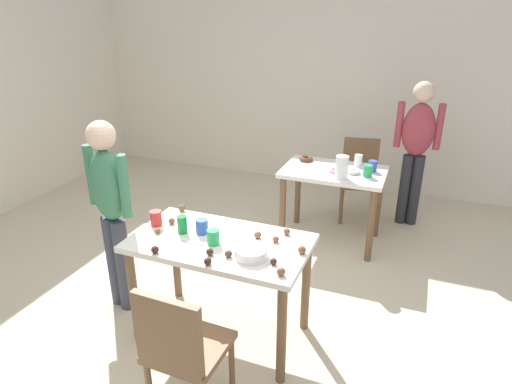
% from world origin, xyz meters
% --- Properties ---
extents(ground_plane, '(6.40, 6.40, 0.00)m').
position_xyz_m(ground_plane, '(0.00, 0.00, 0.00)').
color(ground_plane, beige).
extents(wall_back, '(6.40, 0.10, 2.60)m').
position_xyz_m(wall_back, '(0.00, 3.20, 1.30)').
color(wall_back, beige).
rests_on(wall_back, ground_plane).
extents(dining_table_near, '(1.17, 0.66, 0.75)m').
position_xyz_m(dining_table_near, '(0.06, -0.04, 0.64)').
color(dining_table_near, silver).
rests_on(dining_table_near, ground_plane).
extents(dining_table_far, '(0.96, 0.63, 0.75)m').
position_xyz_m(dining_table_far, '(0.46, 1.60, 0.62)').
color(dining_table_far, silver).
rests_on(dining_table_far, ground_plane).
extents(chair_near_table, '(0.41, 0.41, 0.87)m').
position_xyz_m(chair_near_table, '(0.17, -0.74, 0.50)').
color(chair_near_table, brown).
rests_on(chair_near_table, ground_plane).
extents(chair_far_table, '(0.47, 0.47, 0.87)m').
position_xyz_m(chair_far_table, '(0.61, 2.27, 0.50)').
color(chair_far_table, brown).
rests_on(chair_far_table, ground_plane).
extents(person_girl_near, '(0.45, 0.28, 1.47)m').
position_xyz_m(person_girl_near, '(-0.81, -0.03, 0.88)').
color(person_girl_near, '#383D4C').
rests_on(person_girl_near, ground_plane).
extents(person_adult_far, '(0.45, 0.23, 1.51)m').
position_xyz_m(person_adult_far, '(1.15, 2.29, 0.91)').
color(person_adult_far, '#28282D').
rests_on(person_adult_far, ground_plane).
extents(mixing_bowl, '(0.21, 0.21, 0.06)m').
position_xyz_m(mixing_bowl, '(0.33, -0.15, 0.78)').
color(mixing_bowl, white).
rests_on(mixing_bowl, dining_table_near).
extents(soda_can, '(0.07, 0.07, 0.12)m').
position_xyz_m(soda_can, '(-0.22, -0.03, 0.81)').
color(soda_can, '#198438').
rests_on(soda_can, dining_table_near).
extents(fork_near, '(0.17, 0.02, 0.01)m').
position_xyz_m(fork_near, '(-0.10, -0.14, 0.75)').
color(fork_near, silver).
rests_on(fork_near, dining_table_near).
extents(cup_near_0, '(0.08, 0.08, 0.10)m').
position_xyz_m(cup_near_0, '(-0.10, 0.01, 0.80)').
color(cup_near_0, '#3351B2').
rests_on(cup_near_0, dining_table_near).
extents(cup_near_1, '(0.08, 0.08, 0.11)m').
position_xyz_m(cup_near_1, '(-0.45, 0.00, 0.80)').
color(cup_near_1, red).
rests_on(cup_near_1, dining_table_near).
extents(cup_near_2, '(0.08, 0.08, 0.10)m').
position_xyz_m(cup_near_2, '(0.04, -0.09, 0.80)').
color(cup_near_2, green).
rests_on(cup_near_2, dining_table_near).
extents(cake_ball_0, '(0.05, 0.05, 0.05)m').
position_xyz_m(cake_ball_0, '(0.12, -0.33, 0.77)').
color(cake_ball_0, '#3D2319').
rests_on(cake_ball_0, dining_table_near).
extents(cake_ball_1, '(0.04, 0.04, 0.04)m').
position_xyz_m(cake_ball_1, '(-0.37, -0.10, 0.77)').
color(cake_ball_1, brown).
rests_on(cake_ball_1, dining_table_near).
extents(cake_ball_2, '(0.05, 0.05, 0.05)m').
position_xyz_m(cake_ball_2, '(0.56, -0.28, 0.78)').
color(cake_ball_2, brown).
rests_on(cake_ball_2, dining_table_near).
extents(cake_ball_3, '(0.04, 0.04, 0.04)m').
position_xyz_m(cake_ball_3, '(0.41, 0.07, 0.77)').
color(cake_ball_3, brown).
rests_on(cake_ball_3, dining_table_near).
extents(cake_ball_4, '(0.05, 0.05, 0.05)m').
position_xyz_m(cake_ball_4, '(-0.24, -0.33, 0.77)').
color(cake_ball_4, '#3D2319').
rests_on(cake_ball_4, dining_table_near).
extents(cake_ball_5, '(0.05, 0.05, 0.05)m').
position_xyz_m(cake_ball_5, '(0.44, 0.20, 0.77)').
color(cake_ball_5, brown).
rests_on(cake_ball_5, dining_table_near).
extents(cake_ball_6, '(0.05, 0.05, 0.05)m').
position_xyz_m(cake_ball_6, '(-0.40, 0.26, 0.78)').
color(cake_ball_6, brown).
rests_on(cake_ball_6, dining_table_near).
extents(cake_ball_7, '(0.05, 0.05, 0.05)m').
position_xyz_m(cake_ball_7, '(0.20, -0.21, 0.77)').
color(cake_ball_7, brown).
rests_on(cake_ball_7, dining_table_near).
extents(cake_ball_8, '(0.04, 0.04, 0.04)m').
position_xyz_m(cake_ball_8, '(0.48, -0.18, 0.77)').
color(cake_ball_8, '#3D2319').
rests_on(cake_ball_8, dining_table_near).
extents(cake_ball_9, '(0.05, 0.05, 0.05)m').
position_xyz_m(cake_ball_9, '(-0.36, 0.05, 0.77)').
color(cake_ball_9, brown).
rests_on(cake_ball_9, dining_table_near).
extents(cake_ball_10, '(0.05, 0.05, 0.05)m').
position_xyz_m(cake_ball_10, '(0.09, -0.23, 0.77)').
color(cake_ball_10, '#3D2319').
rests_on(cake_ball_10, dining_table_near).
extents(cake_ball_11, '(0.05, 0.05, 0.05)m').
position_xyz_m(cake_ball_11, '(0.28, 0.08, 0.77)').
color(cake_ball_11, brown).
rests_on(cake_ball_11, dining_table_near).
extents(cake_ball_12, '(0.05, 0.05, 0.05)m').
position_xyz_m(cake_ball_12, '(0.60, 0.00, 0.78)').
color(cake_ball_12, brown).
rests_on(cake_ball_12, dining_table_near).
extents(pitcher_far, '(0.11, 0.11, 0.21)m').
position_xyz_m(pitcher_far, '(0.57, 1.39, 0.85)').
color(pitcher_far, white).
rests_on(pitcher_far, dining_table_far).
extents(cup_far_0, '(0.08, 0.08, 0.11)m').
position_xyz_m(cup_far_0, '(0.65, 1.80, 0.80)').
color(cup_far_0, white).
rests_on(cup_far_0, dining_table_far).
extents(cup_far_1, '(0.08, 0.08, 0.11)m').
position_xyz_m(cup_far_1, '(0.78, 1.52, 0.80)').
color(cup_far_1, green).
rests_on(cup_far_1, dining_table_far).
extents(cup_far_2, '(0.08, 0.08, 0.10)m').
position_xyz_m(cup_far_2, '(0.80, 1.69, 0.80)').
color(cup_far_2, '#3351B2').
rests_on(cup_far_2, dining_table_far).
extents(donut_far_0, '(0.14, 0.14, 0.04)m').
position_xyz_m(donut_far_0, '(0.14, 1.76, 0.77)').
color(donut_far_0, brown).
rests_on(donut_far_0, dining_table_far).
extents(donut_far_1, '(0.10, 0.10, 0.03)m').
position_xyz_m(donut_far_1, '(0.48, 1.53, 0.77)').
color(donut_far_1, pink).
rests_on(donut_far_1, dining_table_far).
extents(donut_far_2, '(0.12, 0.12, 0.04)m').
position_xyz_m(donut_far_2, '(0.65, 1.56, 0.77)').
color(donut_far_2, white).
rests_on(donut_far_2, dining_table_far).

